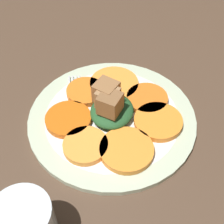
% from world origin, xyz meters
% --- Properties ---
extents(table_slab, '(1.20, 1.20, 0.02)m').
position_xyz_m(table_slab, '(0.00, 0.00, 0.01)').
color(table_slab, '#4C3828').
rests_on(table_slab, ground).
extents(plate, '(0.30, 0.30, 0.01)m').
position_xyz_m(plate, '(0.00, 0.00, 0.03)').
color(plate, beige).
rests_on(plate, table_slab).
extents(carrot_slice_0, '(0.09, 0.09, 0.01)m').
position_xyz_m(carrot_slice_0, '(-0.07, -0.02, 0.04)').
color(carrot_slice_0, orange).
rests_on(carrot_slice_0, plate).
extents(carrot_slice_1, '(0.07, 0.07, 0.01)m').
position_xyz_m(carrot_slice_1, '(-0.04, -0.06, 0.04)').
color(carrot_slice_1, orange).
rests_on(carrot_slice_1, plate).
extents(carrot_slice_2, '(0.08, 0.08, 0.01)m').
position_xyz_m(carrot_slice_2, '(0.03, -0.07, 0.04)').
color(carrot_slice_2, '#D45F12').
rests_on(carrot_slice_2, plate).
extents(carrot_slice_3, '(0.07, 0.07, 0.01)m').
position_xyz_m(carrot_slice_3, '(0.08, -0.02, 0.04)').
color(carrot_slice_3, '#F99438').
rests_on(carrot_slice_3, plate).
extents(carrot_slice_4, '(0.09, 0.09, 0.01)m').
position_xyz_m(carrot_slice_4, '(0.07, 0.05, 0.04)').
color(carrot_slice_4, orange).
rests_on(carrot_slice_4, plate).
extents(carrot_slice_5, '(0.08, 0.08, 0.01)m').
position_xyz_m(carrot_slice_5, '(-0.01, 0.08, 0.04)').
color(carrot_slice_5, orange).
rests_on(carrot_slice_5, plate).
extents(carrot_slice_6, '(0.08, 0.08, 0.01)m').
position_xyz_m(carrot_slice_6, '(-0.05, 0.05, 0.04)').
color(carrot_slice_6, orange).
rests_on(carrot_slice_6, plate).
extents(center_pile, '(0.08, 0.08, 0.06)m').
position_xyz_m(center_pile, '(0.00, -0.00, 0.06)').
color(center_pile, '#235128').
rests_on(center_pile, plate).
extents(fork, '(0.19, 0.09, 0.00)m').
position_xyz_m(fork, '(0.01, -0.07, 0.03)').
color(fork, silver).
rests_on(fork, plate).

